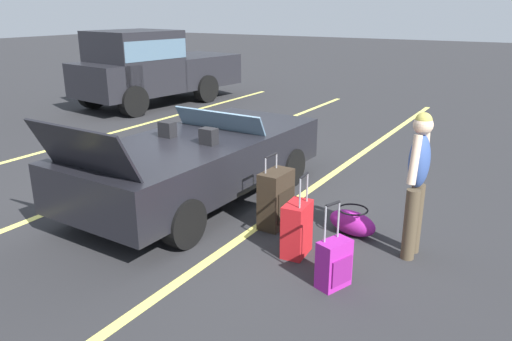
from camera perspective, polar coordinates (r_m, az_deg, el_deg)
ground_plane at (r=7.38m, az=-6.49°, el=-3.30°), size 80.00×80.00×0.00m
lot_line_near at (r=6.75m, az=1.86°, el=-5.29°), size 18.00×0.12×0.01m
lot_line_mid at (r=8.31m, az=-14.60°, el=-1.29°), size 18.00×0.12×0.01m
lot_line_far at (r=10.35m, az=-25.20°, el=1.38°), size 18.00×0.12×0.01m
convertible_car at (r=7.33m, az=-5.67°, el=1.48°), size 4.25×1.94×1.51m
suitcase_large_black at (r=6.33m, az=2.33°, el=-3.31°), size 0.49×0.31×0.95m
suitcase_medium_bright at (r=5.67m, az=4.67°, el=-6.68°), size 0.42×0.29×0.97m
suitcase_small_carryon at (r=5.11m, az=8.94°, el=-10.51°), size 0.39×0.31×0.89m
duffel_bag at (r=6.30m, az=10.98°, el=-5.85°), size 0.45×0.69×0.34m
traveler_person at (r=5.67m, az=18.04°, el=-0.79°), size 0.60×0.23×1.65m
parked_pickup_truck_near at (r=14.63m, az=-12.22°, el=11.59°), size 5.20×2.57×2.10m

